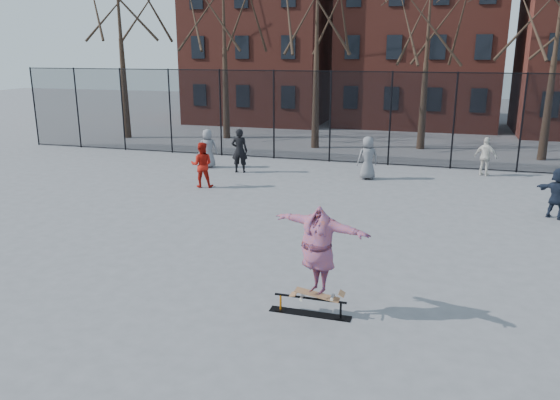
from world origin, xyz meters
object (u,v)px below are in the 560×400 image
(bystander_red, at_px, (202,165))
(bystander_grey, at_px, (208,148))
(bystander_extra, at_px, (368,158))
(bystander_navy, at_px, (558,193))
(skate_rail, at_px, (310,308))
(skateboard, at_px, (317,296))
(bystander_white, at_px, (486,157))
(bystander_black, at_px, (240,151))
(skater, at_px, (318,251))

(bystander_red, bearing_deg, bystander_grey, -85.85)
(bystander_extra, bearing_deg, bystander_grey, -29.37)
(bystander_red, xyz_separation_m, bystander_navy, (11.68, -0.52, -0.05))
(bystander_grey, distance_m, bystander_extra, 6.80)
(skate_rail, xyz_separation_m, skateboard, (0.13, 0.00, 0.27))
(bystander_extra, bearing_deg, bystander_white, 176.58)
(bystander_white, xyz_separation_m, bystander_navy, (1.69, -5.44, -0.00))
(bystander_black, bearing_deg, bystander_navy, 153.11)
(bystander_navy, bearing_deg, bystander_extra, 5.67)
(skater, bearing_deg, bystander_white, 95.44)
(skater, distance_m, bystander_extra, 11.59)
(skater, height_order, bystander_grey, skater)
(bystander_navy, bearing_deg, bystander_black, 19.48)
(bystander_grey, bearing_deg, skater, 95.38)
(skate_rail, relative_size, skater, 0.78)
(skater, height_order, bystander_navy, skater)
(bystander_red, xyz_separation_m, bystander_white, (10.00, 4.92, -0.05))
(bystander_white, height_order, bystander_extra, bystander_extra)
(skateboard, bearing_deg, skate_rail, 180.00)
(bystander_black, bearing_deg, bystander_extra, 172.03)
(skateboard, bearing_deg, bystander_red, 126.06)
(skateboard, height_order, bystander_grey, bystander_grey)
(skater, relative_size, bystander_extra, 1.22)
(bystander_white, bearing_deg, skateboard, 99.00)
(skater, bearing_deg, skateboard, 0.00)
(bystander_grey, xyz_separation_m, bystander_black, (1.63, -0.51, 0.08))
(bystander_black, relative_size, bystander_extra, 1.07)
(bystander_grey, bearing_deg, bystander_black, 135.72)
(skateboard, relative_size, bystander_black, 0.51)
(skater, bearing_deg, bystander_grey, 143.14)
(skater, height_order, bystander_black, skater)
(skater, distance_m, bystander_navy, 9.74)
(bystander_grey, height_order, bystander_navy, bystander_grey)
(skateboard, distance_m, bystander_extra, 11.59)
(bystander_black, bearing_deg, skater, 106.43)
(bystander_navy, distance_m, bystander_extra, 7.02)
(skate_rail, relative_size, bystander_extra, 0.94)
(bystander_extra, bearing_deg, bystander_black, -24.37)
(skater, relative_size, bystander_white, 1.32)
(skater, height_order, bystander_red, skater)
(bystander_grey, distance_m, bystander_red, 3.45)
(bystander_grey, relative_size, bystander_red, 1.00)
(skate_rail, bearing_deg, skater, 0.00)
(bystander_grey, bearing_deg, bystander_red, 83.48)
(skate_rail, bearing_deg, bystander_red, 125.48)
(skate_rail, relative_size, bystander_red, 0.96)
(skateboard, height_order, skater, skater)
(skate_rail, distance_m, bystander_white, 14.06)
(bystander_grey, height_order, bystander_red, bystander_red)
(skater, height_order, bystander_white, skater)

